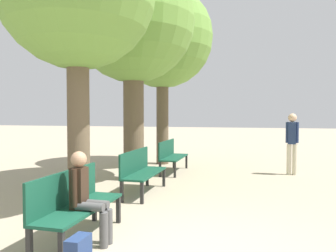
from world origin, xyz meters
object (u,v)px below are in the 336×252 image
bench_row_2 (171,154)px  tree_row_2 (162,39)px  tree_row_1 (133,23)px  pedestrian_near (292,140)px  bench_row_0 (74,201)px  bench_row_1 (140,169)px  person_seated (87,194)px

bench_row_2 → tree_row_2: (-0.69, 1.55, 3.82)m
tree_row_1 → pedestrian_near: bearing=22.9°
bench_row_0 → bench_row_1: bearing=90.0°
bench_row_0 → tree_row_1: 5.54m
bench_row_0 → bench_row_2: 5.46m
bench_row_2 → bench_row_0: bearing=-90.0°
bench_row_0 → bench_row_2: size_ratio=1.00×
person_seated → tree_row_2: bearing=97.5°
bench_row_1 → pedestrian_near: size_ratio=0.96×
bench_row_2 → bench_row_1: bearing=-90.0°
tree_row_2 → pedestrian_near: size_ratio=3.50×
bench_row_2 → person_seated: person_seated is taller
bench_row_0 → bench_row_1: same height
bench_row_1 → pedestrian_near: (3.46, 3.20, 0.47)m
bench_row_1 → pedestrian_near: bearing=42.7°
bench_row_2 → person_seated: bearing=-87.5°
tree_row_2 → pedestrian_near: tree_row_2 is taller
person_seated → pedestrian_near: size_ratio=0.70×
tree_row_1 → person_seated: 5.56m
bench_row_0 → tree_row_2: (-0.69, 7.01, 3.82)m
bench_row_1 → tree_row_2: size_ratio=0.27×
bench_row_0 → bench_row_2: same height
tree_row_2 → person_seated: (0.94, -7.10, -3.69)m
bench_row_0 → pedestrian_near: size_ratio=0.96×
bench_row_0 → tree_row_2: bearing=95.7°
tree_row_1 → pedestrian_near: (4.15, 1.76, -3.12)m
tree_row_1 → tree_row_2: 2.85m
pedestrian_near → person_seated: bearing=-118.1°
bench_row_0 → bench_row_2: (0.00, 5.46, 0.00)m
bench_row_1 → tree_row_2: 5.78m
bench_row_2 → pedestrian_near: size_ratio=0.96×
tree_row_2 → pedestrian_near: 5.45m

